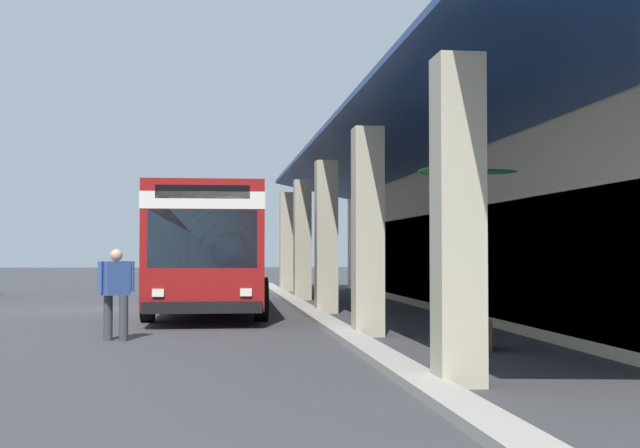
% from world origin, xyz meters
% --- Properties ---
extents(ground, '(120.00, 120.00, 0.00)m').
position_xyz_m(ground, '(0.00, 8.00, 0.00)').
color(ground, '#38383A').
extents(curb_strip, '(35.41, 0.50, 0.12)m').
position_xyz_m(curb_strip, '(2.38, 5.25, 0.06)').
color(curb_strip, '#9E998E').
rests_on(curb_strip, ground).
extents(transit_bus, '(11.26, 2.98, 3.34)m').
position_xyz_m(transit_bus, '(0.94, 2.69, 1.85)').
color(transit_bus, maroon).
rests_on(transit_bus, ground).
extents(pedestrian, '(0.45, 0.62, 1.64)m').
position_xyz_m(pedestrian, '(8.51, 1.08, 0.91)').
color(pedestrian, '#38383D').
rests_on(pedestrian, ground).
extents(potted_palm, '(1.67, 1.65, 3.11)m').
position_xyz_m(potted_palm, '(10.61, 6.81, 0.85)').
color(potted_palm, brown).
rests_on(potted_palm, ground).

